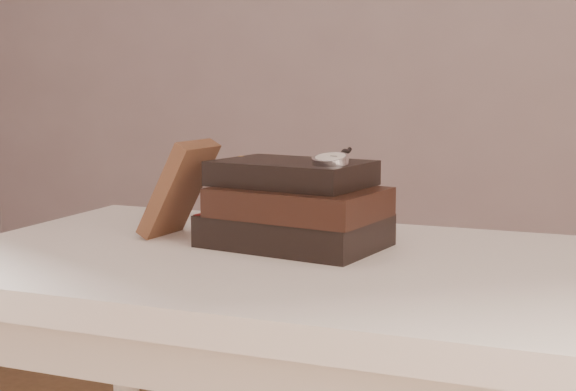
% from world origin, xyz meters
% --- Properties ---
extents(table, '(1.00, 0.60, 0.75)m').
position_xyz_m(table, '(0.00, 0.35, 0.66)').
color(table, white).
rests_on(table, ground).
extents(book_stack, '(0.28, 0.21, 0.13)m').
position_xyz_m(book_stack, '(-0.02, 0.41, 0.81)').
color(book_stack, black).
rests_on(book_stack, table).
extents(journal, '(0.10, 0.11, 0.15)m').
position_xyz_m(journal, '(-0.22, 0.41, 0.83)').
color(journal, '#45281A').
rests_on(journal, table).
extents(pocket_watch, '(0.06, 0.16, 0.02)m').
position_xyz_m(pocket_watch, '(0.04, 0.39, 0.88)').
color(pocket_watch, silver).
rests_on(pocket_watch, book_stack).
extents(eyeglasses, '(0.12, 0.14, 0.05)m').
position_xyz_m(eyeglasses, '(-0.10, 0.51, 0.82)').
color(eyeglasses, silver).
rests_on(eyeglasses, book_stack).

